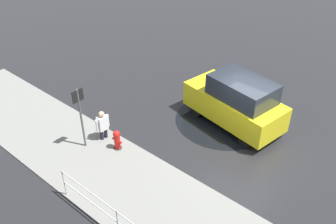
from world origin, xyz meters
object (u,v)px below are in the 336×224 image
Objects in this scene: pedestrian at (103,124)px; fire_hydrant at (117,140)px; moving_hatchback at (236,102)px; sign_post at (80,110)px.

fire_hydrant is at bearing 174.96° from pedestrian.
pedestrian is (3.14, 3.93, -0.34)m from moving_hatchback.
pedestrian is at bearing 51.33° from moving_hatchback.
moving_hatchback is at bearing -125.59° from sign_post.
fire_hydrant is 0.86m from pedestrian.
moving_hatchback is 4.68m from fire_hydrant.
pedestrian is at bearing -104.45° from sign_post.
sign_post is at bearing 75.55° from pedestrian.
moving_hatchback is at bearing -128.67° from pedestrian.
moving_hatchback is at bearing -120.29° from fire_hydrant.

